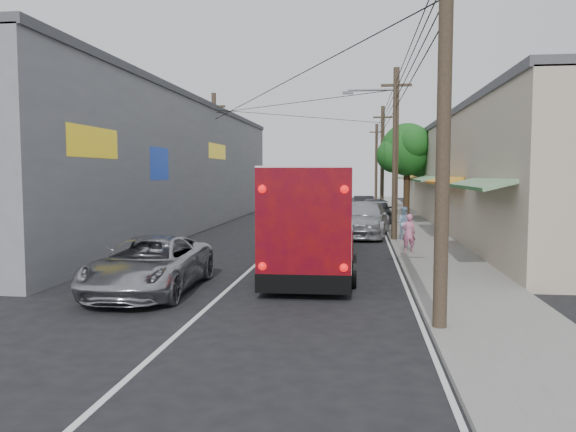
{
  "coord_description": "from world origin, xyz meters",
  "views": [
    {
      "loc": [
        3.57,
        -13.39,
        3.22
      ],
      "look_at": [
        0.85,
        7.96,
        1.55
      ],
      "focal_mm": 35.0,
      "sensor_mm": 36.0,
      "label": 1
    }
  ],
  "objects_px": {
    "coach_bus": "(316,214)",
    "parked_car_far": "(364,205)",
    "jeepney": "(150,265)",
    "pedestrian_near": "(409,233)",
    "parked_car_mid": "(375,210)",
    "parked_suv": "(364,219)",
    "pedestrian_far": "(403,223)"
  },
  "relations": [
    {
      "from": "parked_car_far",
      "to": "parked_car_mid",
      "type": "bearing_deg",
      "value": -87.07
    },
    {
      "from": "parked_car_mid",
      "to": "parked_suv",
      "type": "bearing_deg",
      "value": -98.18
    },
    {
      "from": "parked_car_mid",
      "to": "parked_car_far",
      "type": "distance_m",
      "value": 7.51
    },
    {
      "from": "jeepney",
      "to": "pedestrian_near",
      "type": "distance_m",
      "value": 10.84
    },
    {
      "from": "parked_car_mid",
      "to": "parked_car_far",
      "type": "xyz_separation_m",
      "value": [
        -0.68,
        7.48,
        -0.12
      ]
    },
    {
      "from": "parked_car_far",
      "to": "pedestrian_near",
      "type": "bearing_deg",
      "value": -88.03
    },
    {
      "from": "coach_bus",
      "to": "pedestrian_far",
      "type": "bearing_deg",
      "value": 61.16
    },
    {
      "from": "parked_car_mid",
      "to": "pedestrian_far",
      "type": "xyz_separation_m",
      "value": [
        1.03,
        -9.39,
        0.05
      ]
    },
    {
      "from": "coach_bus",
      "to": "parked_car_far",
      "type": "height_order",
      "value": "coach_bus"
    },
    {
      "from": "coach_bus",
      "to": "parked_suv",
      "type": "bearing_deg",
      "value": 77.42
    },
    {
      "from": "coach_bus",
      "to": "jeepney",
      "type": "xyz_separation_m",
      "value": [
        -4.08,
        -5.33,
        -1.02
      ]
    },
    {
      "from": "jeepney",
      "to": "pedestrian_near",
      "type": "relative_size",
      "value": 3.57
    },
    {
      "from": "parked_suv",
      "to": "pedestrian_far",
      "type": "bearing_deg",
      "value": -40.08
    },
    {
      "from": "coach_bus",
      "to": "pedestrian_near",
      "type": "relative_size",
      "value": 7.94
    },
    {
      "from": "pedestrian_far",
      "to": "coach_bus",
      "type": "bearing_deg",
      "value": 72.07
    },
    {
      "from": "parked_suv",
      "to": "parked_car_mid",
      "type": "bearing_deg",
      "value": 90.55
    },
    {
      "from": "coach_bus",
      "to": "parked_car_far",
      "type": "relative_size",
      "value": 2.75
    },
    {
      "from": "coach_bus",
      "to": "jeepney",
      "type": "distance_m",
      "value": 6.79
    },
    {
      "from": "pedestrian_near",
      "to": "parked_car_far",
      "type": "bearing_deg",
      "value": -95.37
    },
    {
      "from": "coach_bus",
      "to": "parked_suv",
      "type": "xyz_separation_m",
      "value": [
        1.75,
        8.82,
        -0.9
      ]
    },
    {
      "from": "parked_car_far",
      "to": "pedestrian_far",
      "type": "height_order",
      "value": "pedestrian_far"
    },
    {
      "from": "jeepney",
      "to": "parked_car_far",
      "type": "bearing_deg",
      "value": 77.05
    },
    {
      "from": "parked_car_mid",
      "to": "pedestrian_far",
      "type": "distance_m",
      "value": 9.45
    },
    {
      "from": "parked_car_mid",
      "to": "jeepney",
      "type": "bearing_deg",
      "value": -109.12
    },
    {
      "from": "coach_bus",
      "to": "pedestrian_far",
      "type": "distance_m",
      "value": 7.81
    },
    {
      "from": "coach_bus",
      "to": "parked_car_mid",
      "type": "height_order",
      "value": "coach_bus"
    },
    {
      "from": "parked_car_mid",
      "to": "parked_car_far",
      "type": "relative_size",
      "value": 1.13
    },
    {
      "from": "jeepney",
      "to": "pedestrian_far",
      "type": "distance_m",
      "value": 14.41
    },
    {
      "from": "coach_bus",
      "to": "jeepney",
      "type": "bearing_deg",
      "value": -128.83
    },
    {
      "from": "coach_bus",
      "to": "parked_suv",
      "type": "distance_m",
      "value": 9.04
    },
    {
      "from": "parked_car_mid",
      "to": "parked_car_far",
      "type": "height_order",
      "value": "parked_car_mid"
    },
    {
      "from": "parked_car_mid",
      "to": "pedestrian_near",
      "type": "bearing_deg",
      "value": -88.32
    }
  ]
}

